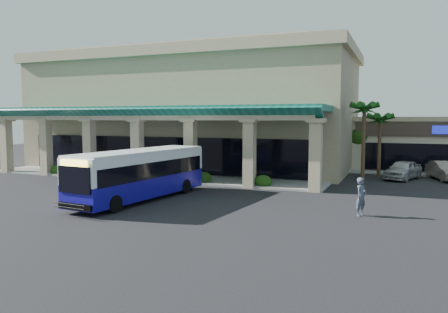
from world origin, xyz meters
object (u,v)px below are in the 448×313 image
at_px(transit_bus, 141,175).
at_px(car_silver, 403,170).
at_px(pedestrian, 361,197).
at_px(car_white, 445,171).

distance_m(transit_bus, car_silver, 20.73).
relative_size(transit_bus, car_silver, 2.36).
distance_m(transit_bus, pedestrian, 12.32).
xyz_separation_m(pedestrian, car_white, (4.96, 15.45, -0.21)).
xyz_separation_m(transit_bus, pedestrian, (12.30, 0.45, -0.52)).
bearing_deg(car_silver, pedestrian, -76.84).
bearing_deg(car_silver, car_white, 36.29).
xyz_separation_m(pedestrian, car_silver, (1.94, 14.60, -0.19)).
height_order(transit_bus, car_silver, transit_bus).
height_order(pedestrian, car_silver, pedestrian).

